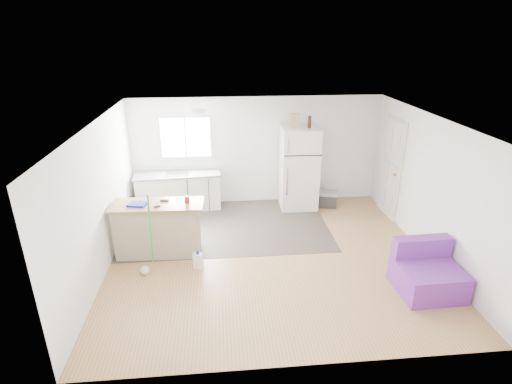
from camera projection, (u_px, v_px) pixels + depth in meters
room at (271, 193)px, 6.59m from camera, size 5.51×5.01×2.41m
vinyl_zone at (227, 226)px, 8.13m from camera, size 4.05×2.50×0.00m
window at (186, 137)px, 8.62m from camera, size 1.18×0.06×0.98m
interior_door at (391, 169)px, 8.33m from camera, size 0.11×0.92×2.10m
ceiling_fixture at (197, 111)px, 7.16m from camera, size 0.30×0.30×0.07m
kitchen_cabinets at (179, 191)px, 8.77m from camera, size 1.89×0.73×1.09m
peninsula at (158, 229)px, 6.96m from camera, size 1.58×0.65×0.96m
refrigerator at (299, 168)px, 8.73m from camera, size 0.81×0.77×1.80m
cooler at (327, 199)px, 8.98m from camera, size 0.52×0.42×0.35m
purple_seat at (427, 274)px, 6.06m from camera, size 0.93×0.88×0.75m
cleaner_jug at (198, 261)px, 6.64m from camera, size 0.17×0.14×0.33m
mop at (146, 261)px, 6.47m from camera, size 0.28×0.39×1.43m
red_cup at (187, 199)px, 6.80m from camera, size 0.09×0.09×0.12m
blue_tray at (137, 204)px, 6.73m from camera, size 0.34×0.28×0.04m
tool_a at (164, 200)px, 6.88m from camera, size 0.14×0.06×0.03m
tool_b at (157, 206)px, 6.66m from camera, size 0.11×0.07×0.03m
cardboard_box at (295, 121)px, 8.29m from camera, size 0.20×0.11×0.30m
bottle_left at (310, 122)px, 8.29m from camera, size 0.09×0.09×0.25m
bottle_right at (310, 122)px, 8.30m from camera, size 0.09×0.09×0.25m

